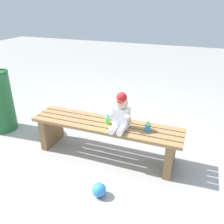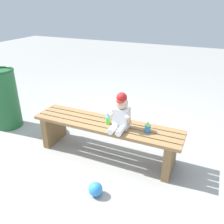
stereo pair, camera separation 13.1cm
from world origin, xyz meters
name	(u,v)px [view 2 (the right image)]	position (x,y,z in m)	size (l,w,h in m)	color
ground_plane	(107,154)	(0.00, 0.00, 0.00)	(16.00, 16.00, 0.00)	#999993
park_bench	(106,133)	(0.00, 0.00, 0.30)	(1.74, 0.40, 0.43)	olive
child_figure	(121,113)	(0.19, -0.03, 0.60)	(0.23, 0.27, 0.40)	white
sippy_cup_left	(108,119)	(0.02, 0.00, 0.49)	(0.06, 0.06, 0.12)	#66CC4C
sippy_cup_right	(148,127)	(0.48, 0.00, 0.49)	(0.06, 0.06, 0.12)	#338CE5
toy_ball	(96,189)	(0.19, -0.63, 0.07)	(0.14, 0.14, 0.14)	#338CE5
trash_bin	(5,99)	(-1.62, 0.07, 0.43)	(0.38, 0.38, 0.85)	#1E592D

